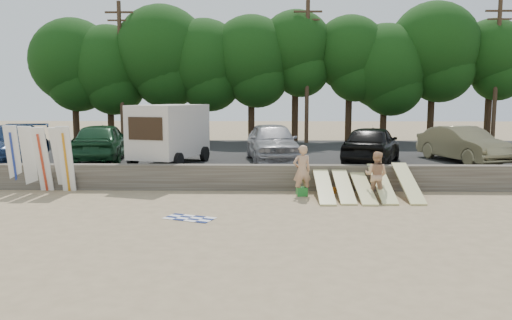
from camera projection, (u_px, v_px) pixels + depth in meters
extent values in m
plane|color=tan|center=(284.00, 206.00, 16.70)|extent=(120.00, 120.00, 0.00)
cube|color=#6B6356|center=(281.00, 177.00, 19.62)|extent=(44.00, 0.50, 1.00)
cube|color=#282828|center=(277.00, 158.00, 27.08)|extent=(44.00, 14.50, 0.70)
cylinder|color=#382616|center=(76.00, 114.00, 34.14)|extent=(0.44, 0.44, 3.63)
sphere|color=#174714|center=(73.00, 61.00, 33.70)|extent=(5.75, 5.75, 5.75)
cylinder|color=#382616|center=(111.00, 116.00, 34.11)|extent=(0.44, 0.44, 3.38)
sphere|color=#174714|center=(109.00, 67.00, 33.69)|extent=(5.59, 5.59, 5.59)
cylinder|color=#382616|center=(163.00, 111.00, 33.99)|extent=(0.44, 0.44, 4.01)
sphere|color=#174714|center=(162.00, 52.00, 33.50)|extent=(6.33, 6.33, 6.33)
cylinder|color=#382616|center=(205.00, 114.00, 33.95)|extent=(0.44, 0.44, 3.61)
sphere|color=#174714|center=(204.00, 61.00, 33.51)|extent=(5.67, 5.67, 5.67)
cylinder|color=#382616|center=(251.00, 113.00, 33.71)|extent=(0.44, 0.44, 3.79)
sphere|color=#174714|center=(251.00, 57.00, 33.25)|extent=(5.55, 5.55, 5.55)
cylinder|color=#382616|center=(295.00, 109.00, 33.78)|extent=(0.44, 0.44, 4.22)
sphere|color=#174714|center=(296.00, 47.00, 33.27)|extent=(4.96, 4.96, 4.96)
cylinder|color=#382616|center=(348.00, 111.00, 33.72)|extent=(0.44, 0.44, 3.97)
sphere|color=#174714|center=(350.00, 53.00, 33.24)|extent=(5.01, 5.01, 5.01)
cylinder|color=#382616|center=(383.00, 116.00, 33.71)|extent=(0.44, 0.44, 3.36)
sphere|color=#174714|center=(385.00, 67.00, 33.30)|extent=(5.69, 5.69, 5.69)
cylinder|color=#382616|center=(431.00, 109.00, 33.58)|extent=(0.44, 0.44, 4.23)
sphere|color=#174714|center=(434.00, 47.00, 33.07)|extent=(5.94, 5.94, 5.94)
cylinder|color=#382616|center=(488.00, 112.00, 33.43)|extent=(0.44, 0.44, 3.91)
sphere|color=#174714|center=(491.00, 54.00, 32.95)|extent=(4.62, 4.62, 4.62)
cylinder|color=#473321|center=(121.00, 73.00, 32.14)|extent=(0.26, 0.26, 9.00)
cube|color=#473321|center=(119.00, 12.00, 31.67)|extent=(1.80, 0.12, 0.12)
cube|color=#473321|center=(119.00, 20.00, 31.73)|extent=(1.50, 0.10, 0.10)
cylinder|color=#473321|center=(307.00, 73.00, 31.88)|extent=(0.26, 0.26, 9.00)
cube|color=#473321|center=(308.00, 12.00, 31.41)|extent=(1.80, 0.12, 0.12)
cube|color=#473321|center=(308.00, 20.00, 31.47)|extent=(1.50, 0.10, 0.10)
cylinder|color=#473321|center=(496.00, 72.00, 31.62)|extent=(0.26, 0.26, 9.00)
cube|color=#473321|center=(500.00, 11.00, 31.15)|extent=(1.80, 0.12, 0.12)
cube|color=#473321|center=(500.00, 19.00, 31.21)|extent=(1.50, 0.10, 0.10)
cube|color=beige|center=(170.00, 130.00, 21.95)|extent=(3.14, 4.50, 2.25)
cube|color=black|center=(145.00, 129.00, 19.97)|extent=(1.48, 0.48, 0.92)
cylinder|color=black|center=(133.00, 159.00, 21.17)|extent=(0.39, 0.70, 0.67)
cylinder|color=black|center=(178.00, 161.00, 20.51)|extent=(0.39, 0.70, 0.67)
cylinder|color=black|center=(163.00, 152.00, 23.67)|extent=(0.39, 0.70, 0.67)
cylinder|color=black|center=(205.00, 154.00, 23.01)|extent=(0.39, 0.70, 0.67)
imported|color=#15274A|center=(10.00, 144.00, 22.57)|extent=(3.28, 6.09, 1.68)
imported|color=#153A20|center=(102.00, 141.00, 23.23)|extent=(2.78, 5.44, 1.77)
imported|color=#9B9A9F|center=(272.00, 142.00, 22.86)|extent=(2.73, 5.46, 1.79)
imported|color=black|center=(372.00, 145.00, 21.96)|extent=(3.69, 5.46, 1.73)
imported|color=olive|center=(463.00, 144.00, 22.74)|extent=(3.05, 5.17, 1.61)
cube|color=white|center=(14.00, 158.00, 19.39)|extent=(0.55, 0.60, 2.56)
cube|color=white|center=(29.00, 159.00, 19.30)|extent=(0.55, 0.67, 2.55)
cube|color=white|center=(42.00, 160.00, 19.10)|extent=(0.52, 0.76, 2.52)
cube|color=white|center=(60.00, 159.00, 19.18)|extent=(0.51, 0.81, 2.51)
cube|color=white|center=(66.00, 159.00, 19.09)|extent=(0.53, 0.61, 2.56)
cube|color=beige|center=(324.00, 185.00, 18.09)|extent=(0.56, 2.90, 0.91)
cube|color=beige|center=(343.00, 185.00, 18.18)|extent=(0.56, 2.89, 0.94)
cube|color=beige|center=(363.00, 187.00, 18.10)|extent=(0.56, 2.93, 0.80)
cube|color=beige|center=(382.00, 183.00, 18.14)|extent=(0.56, 2.85, 1.06)
cube|color=beige|center=(408.00, 183.00, 18.12)|extent=(0.56, 2.84, 1.10)
imported|color=tan|center=(302.00, 171.00, 18.36)|extent=(0.79, 0.62, 1.90)
imported|color=tan|center=(376.00, 175.00, 17.89)|extent=(1.04, 0.96, 1.72)
cube|color=green|center=(302.00, 192.00, 18.47)|extent=(0.43, 0.36, 0.32)
cube|color=orange|center=(332.00, 190.00, 19.03)|extent=(0.38, 0.35, 0.22)
plane|color=white|center=(189.00, 218.00, 15.05)|extent=(1.95, 1.95, 0.00)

